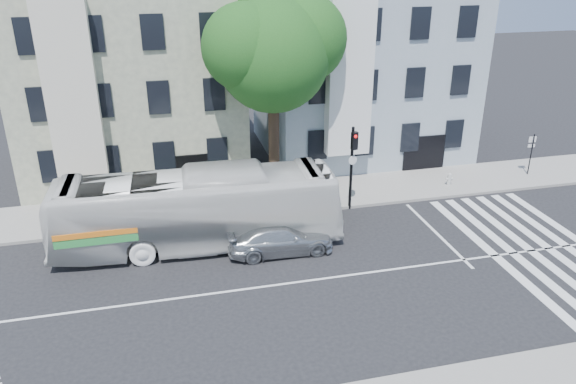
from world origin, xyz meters
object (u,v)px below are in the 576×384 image
object	(u,v)px
sedan	(280,238)
fire_hydrant	(449,179)
traffic_signal	(353,158)
bus	(198,210)

from	to	relation	value
sedan	fire_hydrant	bearing A→B (deg)	-65.34
fire_hydrant	traffic_signal	bearing A→B (deg)	-167.24
traffic_signal	sedan	bearing A→B (deg)	-155.20
bus	fire_hydrant	bearing A→B (deg)	-74.46
traffic_signal	fire_hydrant	bearing A→B (deg)	0.55
sedan	fire_hydrant	size ratio (longest dim) A/B	6.79
sedan	fire_hydrant	distance (m)	11.78
sedan	traffic_signal	xyz separation A→B (m)	(4.45, 3.35, 2.14)
sedan	fire_hydrant	xyz separation A→B (m)	(10.76, 4.78, -0.18)
bus	fire_hydrant	size ratio (longest dim) A/B	18.25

